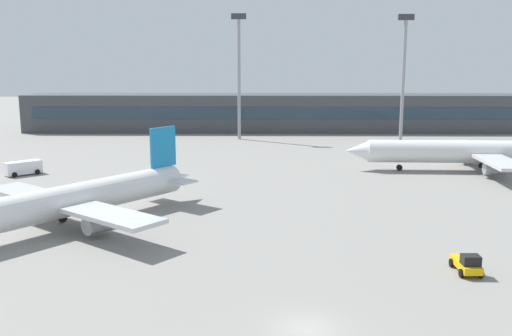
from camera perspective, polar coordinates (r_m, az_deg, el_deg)
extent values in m
plane|color=gray|center=(76.11, 2.94, -2.23)|extent=(400.00, 400.00, 0.00)
cube|color=#3F4247|center=(140.11, 2.00, 5.57)|extent=(121.48, 12.00, 9.00)
cube|color=#263847|center=(134.05, 2.05, 5.53)|extent=(115.41, 0.16, 2.80)
cylinder|color=silver|center=(61.03, -19.17, -3.31)|extent=(21.65, 26.73, 3.29)
cone|color=silver|center=(71.21, -7.66, -0.86)|extent=(3.84, 4.02, 2.31)
cube|color=#197FBF|center=(68.76, -9.31, 2.10)|extent=(2.57, 3.21, 4.77)
cube|color=silver|center=(69.60, -9.06, -1.02)|extent=(8.35, 7.21, 0.21)
cube|color=silver|center=(61.54, -18.48, -3.40)|extent=(23.14, 19.16, 0.43)
cylinder|color=gray|center=(66.14, -20.89, -3.69)|extent=(3.07, 3.25, 1.73)
cylinder|color=gray|center=(57.67, -15.55, -5.43)|extent=(3.07, 3.25, 1.73)
cylinder|color=black|center=(64.36, -18.82, -4.81)|extent=(0.80, 0.90, 0.87)
cylinder|color=black|center=(60.73, -16.50, -5.59)|extent=(0.80, 0.90, 0.87)
cylinder|color=silver|center=(94.98, 21.21, 1.53)|extent=(33.59, 4.58, 3.54)
cone|color=silver|center=(90.80, 10.17, 1.70)|extent=(3.99, 3.48, 3.36)
cube|color=silver|center=(95.32, 21.72, 1.36)|extent=(5.33, 28.04, 0.47)
cylinder|color=gray|center=(100.74, 20.65, 1.14)|extent=(3.03, 1.95, 1.86)
cylinder|color=gray|center=(90.35, 22.80, -0.04)|extent=(3.03, 1.95, 1.86)
cylinder|color=black|center=(92.34, 14.19, 0.05)|extent=(0.94, 0.40, 0.93)
cylinder|color=black|center=(98.25, 21.69, 0.24)|extent=(0.94, 0.40, 0.93)
cylinder|color=black|center=(93.77, 22.64, -0.30)|extent=(0.94, 0.40, 0.93)
cube|color=#F2B20C|center=(50.08, 20.33, -9.06)|extent=(1.52, 3.61, 0.60)
cube|color=black|center=(49.07, 20.74, -8.69)|extent=(1.41, 1.11, 0.90)
cylinder|color=black|center=(48.86, 19.91, -9.90)|extent=(0.25, 0.70, 0.70)
cylinder|color=black|center=(49.39, 21.65, -9.79)|extent=(0.25, 0.70, 0.70)
cylinder|color=black|center=(50.98, 19.02, -8.97)|extent=(0.25, 0.70, 0.70)
cylinder|color=black|center=(51.50, 20.69, -8.89)|extent=(0.25, 0.70, 0.70)
cube|color=white|center=(92.93, -22.32, 0.05)|extent=(5.18, 4.99, 1.90)
cube|color=#1E2633|center=(92.22, -23.51, 0.20)|extent=(1.41, 1.51, 0.70)
cylinder|color=black|center=(93.49, -23.48, -0.44)|extent=(0.75, 0.72, 0.76)
cylinder|color=black|center=(91.58, -23.07, -0.63)|extent=(0.75, 0.72, 0.76)
cylinder|color=black|center=(94.57, -21.53, -0.18)|extent=(0.75, 0.72, 0.76)
cylinder|color=black|center=(92.69, -21.09, -0.36)|extent=(0.75, 0.72, 0.76)
cylinder|color=gray|center=(124.69, -1.71, 8.79)|extent=(0.70, 0.70, 25.74)
cube|color=#333338|center=(124.97, -1.75, 14.97)|extent=(3.20, 0.80, 1.20)
cylinder|color=gray|center=(122.02, 14.54, 8.27)|extent=(0.70, 0.70, 25.10)
cube|color=#333338|center=(122.25, 14.83, 14.43)|extent=(3.20, 0.80, 1.20)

